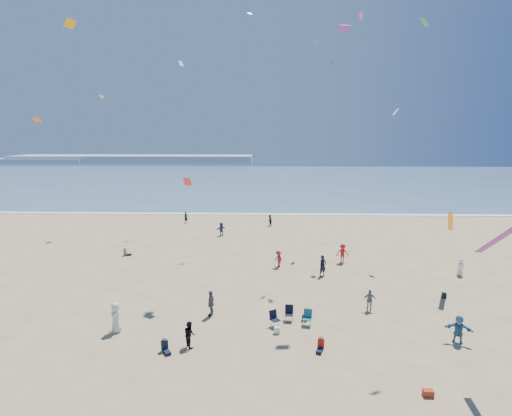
{
  "coord_description": "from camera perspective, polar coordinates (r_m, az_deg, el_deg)",
  "views": [
    {
      "loc": [
        2.7,
        -14.47,
        11.59
      ],
      "look_at": [
        2.0,
        8.0,
        7.58
      ],
      "focal_mm": 28.0,
      "sensor_mm": 36.0,
      "label": 1
    }
  ],
  "objects": [
    {
      "name": "surf_line",
      "position": [
        60.64,
        -0.8,
        -0.87
      ],
      "size": [
        220.0,
        1.2,
        0.08
      ],
      "primitive_type": "cube",
      "color": "white",
      "rests_on": "ground"
    },
    {
      "name": "headland_far",
      "position": [
        195.09,
        -17.08,
        6.73
      ],
      "size": [
        110.0,
        20.0,
        3.2
      ],
      "primitive_type": "cube",
      "color": "#7A8EA8",
      "rests_on": "ground"
    },
    {
      "name": "kites_aloft",
      "position": [
        28.59,
        14.59,
        15.35
      ],
      "size": [
        43.52,
        40.28,
        30.85
      ],
      "color": "#FFF531",
      "rests_on": "ground"
    },
    {
      "name": "cooler",
      "position": [
        21.41,
        23.38,
        -23.09
      ],
      "size": [
        0.45,
        0.3,
        0.3
      ],
      "primitive_type": "cube",
      "color": "#A22E17",
      "rests_on": "ground"
    },
    {
      "name": "ocean",
      "position": [
        110.11,
        0.37,
        4.08
      ],
      "size": [
        220.0,
        100.0,
        0.06
      ],
      "primitive_type": "cube",
      "color": "#476B84",
      "rests_on": "ground"
    },
    {
      "name": "white_tote",
      "position": [
        24.97,
        3.02,
        -17.05
      ],
      "size": [
        0.35,
        0.2,
        0.4
      ],
      "primitive_type": "cube",
      "color": "white",
      "rests_on": "ground"
    },
    {
      "name": "seated_group",
      "position": [
        21.57,
        -4.37,
        -21.11
      ],
      "size": [
        19.53,
        32.17,
        0.84
      ],
      "color": "white",
      "rests_on": "ground"
    },
    {
      "name": "chair_cluster",
      "position": [
        25.94,
        4.95,
        -15.24
      ],
      "size": [
        2.78,
        1.53,
        1.0
      ],
      "color": "black",
      "rests_on": "ground"
    },
    {
      "name": "navy_bag",
      "position": [
        32.76,
        25.3,
        -11.3
      ],
      "size": [
        0.28,
        0.18,
        0.34
      ],
      "primitive_type": "cube",
      "color": "black",
      "rests_on": "ground"
    },
    {
      "name": "headland_near",
      "position": [
        207.05,
        -28.12,
        5.99
      ],
      "size": [
        40.0,
        14.0,
        2.0
      ],
      "primitive_type": "cube",
      "color": "#7A8EA8",
      "rests_on": "ground"
    },
    {
      "name": "standing_flyers",
      "position": [
        33.26,
        4.98,
        -8.83
      ],
      "size": [
        28.21,
        41.28,
        1.85
      ],
      "color": "maroon",
      "rests_on": "ground"
    },
    {
      "name": "black_backpack",
      "position": [
        26.62,
        6.94,
        -15.33
      ],
      "size": [
        0.3,
        0.22,
        0.38
      ],
      "primitive_type": "cube",
      "color": "black",
      "rests_on": "ground"
    }
  ]
}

